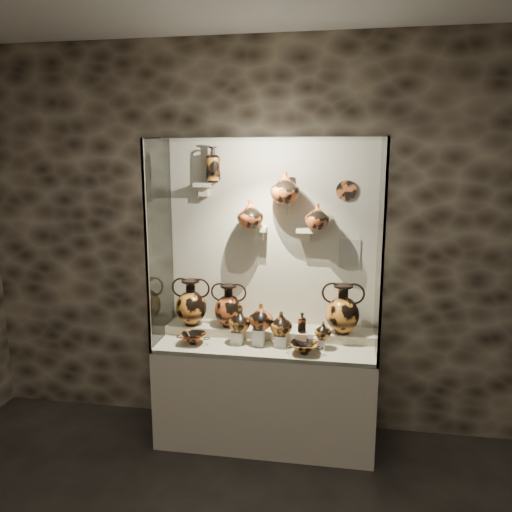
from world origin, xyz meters
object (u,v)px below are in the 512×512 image
(amphora_left, at_px, (191,302))
(jug_e, at_px, (323,330))
(jug_b, at_px, (261,316))
(ovoid_vase_a, at_px, (250,214))
(amphora_right, at_px, (343,309))
(lekythos_small, at_px, (302,321))
(ovoid_vase_c, at_px, (317,216))
(lekythos_tall, at_px, (213,162))
(ovoid_vase_b, at_px, (285,187))
(kylix_right, at_px, (304,347))
(amphora_mid, at_px, (229,305))
(jug_a, at_px, (240,320))
(jug_c, at_px, (281,323))
(kylix_left, at_px, (193,337))

(amphora_left, bearing_deg, jug_e, -19.30)
(jug_b, bearing_deg, ovoid_vase_a, 135.25)
(amphora_right, relative_size, lekythos_small, 2.26)
(jug_e, distance_m, ovoid_vase_c, 0.88)
(lekythos_tall, relative_size, ovoid_vase_b, 1.33)
(jug_e, bearing_deg, kylix_right, -110.66)
(amphora_mid, height_order, ovoid_vase_c, ovoid_vase_c)
(amphora_left, bearing_deg, ovoid_vase_c, -6.73)
(amphora_left, distance_m, ovoid_vase_b, 1.22)
(kylix_right, bearing_deg, jug_a, 177.87)
(lekythos_small, relative_size, lekythos_tall, 0.55)
(lekythos_small, height_order, lekythos_tall, lekythos_tall)
(jug_c, distance_m, ovoid_vase_a, 0.89)
(lekythos_small, bearing_deg, ovoid_vase_b, 119.05)
(jug_a, distance_m, jug_b, 0.17)
(amphora_mid, distance_m, amphora_right, 0.92)
(amphora_left, height_order, amphora_right, amphora_right)
(ovoid_vase_b, bearing_deg, ovoid_vase_a, 179.29)
(amphora_left, relative_size, ovoid_vase_c, 1.95)
(jug_a, xyz_separation_m, jug_b, (0.17, 0.00, 0.04))
(kylix_right, bearing_deg, amphora_left, 174.90)
(jug_b, relative_size, lekythos_tall, 0.61)
(amphora_right, xyz_separation_m, jug_b, (-0.62, -0.17, -0.04))
(amphora_right, bearing_deg, lekythos_tall, 153.01)
(amphora_right, relative_size, kylix_right, 1.50)
(amphora_left, height_order, ovoid_vase_b, ovoid_vase_b)
(ovoid_vase_c, bearing_deg, amphora_left, -178.20)
(jug_b, height_order, ovoid_vase_c, ovoid_vase_c)
(lekythos_small, bearing_deg, jug_e, -5.41)
(ovoid_vase_a, bearing_deg, ovoid_vase_b, -16.63)
(jug_e, xyz_separation_m, ovoid_vase_c, (-0.07, 0.24, 0.84))
(jug_e, bearing_deg, jug_c, -156.65)
(kylix_right, bearing_deg, kylix_left, -171.21)
(amphora_left, distance_m, ovoid_vase_a, 0.88)
(amphora_left, xyz_separation_m, ovoid_vase_a, (0.49, 0.05, 0.73))
(lekythos_tall, xyz_separation_m, ovoid_vase_b, (0.58, -0.05, -0.19))
(lekythos_tall, distance_m, ovoid_vase_c, 0.93)
(amphora_mid, relative_size, jug_c, 1.94)
(ovoid_vase_b, xyz_separation_m, ovoid_vase_c, (0.25, 0.02, -0.22))
(lekythos_small, bearing_deg, kylix_left, 176.61)
(jug_a, xyz_separation_m, jug_e, (0.65, -0.01, -0.05))
(amphora_left, distance_m, jug_e, 1.11)
(kylix_left, relative_size, lekythos_tall, 0.80)
(jug_b, xyz_separation_m, jug_e, (0.48, -0.01, -0.08))
(jug_e, bearing_deg, kylix_left, -151.45)
(lekythos_tall, bearing_deg, jug_c, -1.27)
(jug_c, height_order, kylix_right, jug_c)
(jug_b, distance_m, kylix_right, 0.41)
(amphora_mid, relative_size, ovoid_vase_b, 1.45)
(kylix_right, height_order, ovoid_vase_b, ovoid_vase_b)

